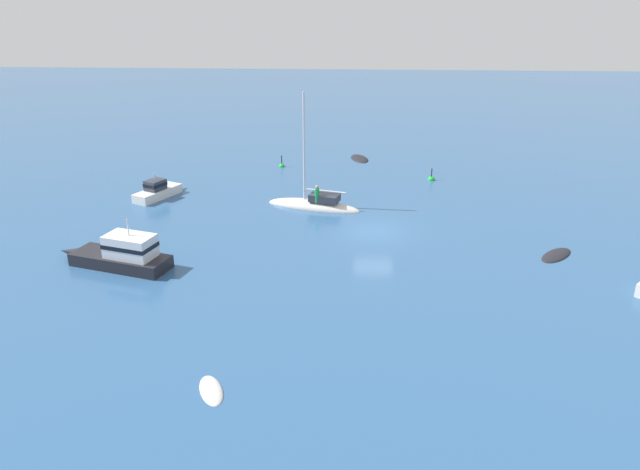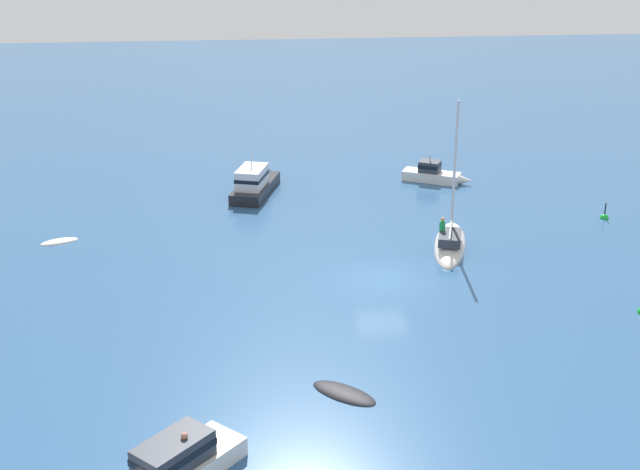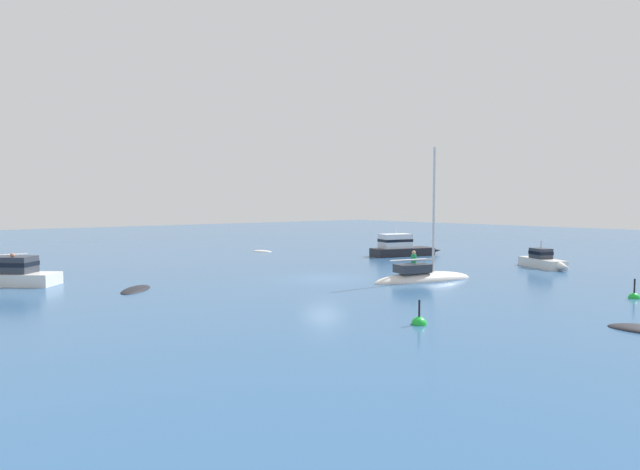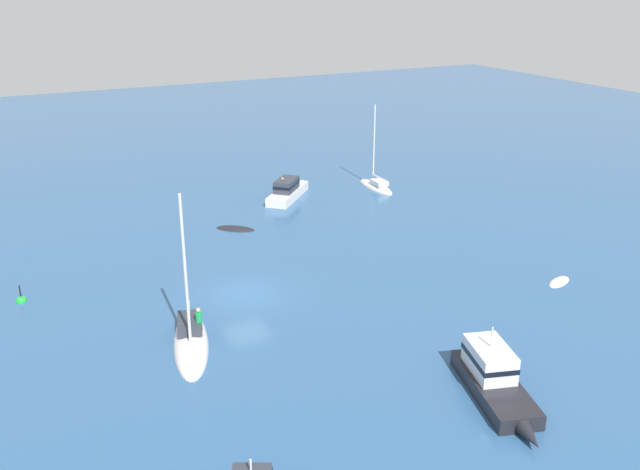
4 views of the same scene
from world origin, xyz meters
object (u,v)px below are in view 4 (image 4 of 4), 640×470
object	(u,v)px
powerboat_2	(494,377)
tender	(235,229)
skiff	(559,282)
sailboat_1	(376,186)
powerboat	(288,190)
channel_buoy	(22,301)
sailboat	(191,342)

from	to	relation	value
powerboat_2	tender	bearing A→B (deg)	-156.59
skiff	sailboat_1	size ratio (longest dim) A/B	0.30
powerboat	tender	xyz separation A→B (m)	(6.50, 5.17, -0.66)
skiff	channel_buoy	distance (m)	31.18
tender	channel_buoy	world-z (taller)	channel_buoy
sailboat	sailboat_1	size ratio (longest dim) A/B	1.15
powerboat	tender	world-z (taller)	powerboat
powerboat	sailboat	world-z (taller)	sailboat
powerboat_2	sailboat_1	size ratio (longest dim) A/B	0.95
powerboat	skiff	xyz separation A→B (m)	(-7.57, 22.53, -0.66)
powerboat	tender	size ratio (longest dim) A/B	2.05
sailboat	sailboat_1	world-z (taller)	sailboat
channel_buoy	powerboat	bearing A→B (deg)	-153.13
skiff	sailboat	size ratio (longest dim) A/B	0.26
skiff	sailboat	bearing A→B (deg)	-29.41
sailboat	sailboat_1	xyz separation A→B (m)	(-22.12, -18.93, -0.01)
tender	powerboat_2	distance (m)	24.90
powerboat_2	channel_buoy	bearing A→B (deg)	-120.36
skiff	channel_buoy	world-z (taller)	channel_buoy
tender	channel_buoy	size ratio (longest dim) A/B	2.33
channel_buoy	powerboat_2	bearing A→B (deg)	132.81
sailboat_1	powerboat	bearing A→B (deg)	84.53
skiff	channel_buoy	xyz separation A→B (m)	(28.90, -11.72, 0.01)
powerboat	sailboat_1	distance (m)	7.95
tender	powerboat_2	xyz separation A→B (m)	(-2.85, 24.72, 0.78)
sailboat	channel_buoy	world-z (taller)	sailboat
sailboat_1	channel_buoy	xyz separation A→B (m)	(29.21, 9.93, -0.11)
powerboat_2	channel_buoy	distance (m)	26.03
tender	channel_buoy	bearing A→B (deg)	62.11
powerboat_2	sailboat	xyz separation A→B (m)	(10.59, -10.09, -0.65)
sailboat	channel_buoy	bearing A→B (deg)	-125.89
tender	powerboat_2	size ratio (longest dim) A/B	0.41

